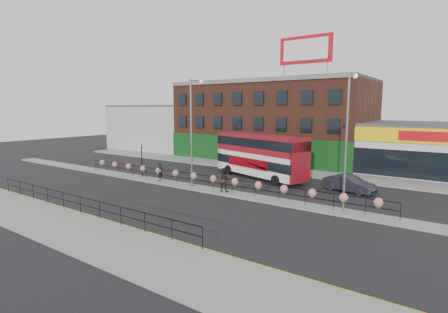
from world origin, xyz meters
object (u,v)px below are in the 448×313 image
Objects in this scene: pedestrian_a at (160,172)px; lamp_column_west at (193,123)px; lamp_column_east at (348,130)px; car at (349,184)px; pedestrian_b at (223,180)px; double_decker_bus at (260,152)px.

lamp_column_west is at bearing -97.46° from pedestrian_a.
lamp_column_east is at bearing 0.45° from lamp_column_west.
lamp_column_west reaches higher than car.
lamp_column_east is (1.38, -6.03, 4.74)m from car.
pedestrian_a is 0.19× the size of lamp_column_west.
car is 16.61m from pedestrian_a.
pedestrian_a is at bearing 125.31° from car.
pedestrian_a is 6.00m from lamp_column_west.
pedestrian_a is at bearing -178.29° from lamp_column_west.
car is 10.33m from pedestrian_b.
lamp_column_west is 12.84m from lamp_column_east.
double_decker_bus is at bearing 98.00° from car.
lamp_column_west is 1.02× the size of lamp_column_east.
pedestrian_a is 7.22m from pedestrian_b.
lamp_column_west is at bearing 131.37° from car.
double_decker_bus is 7.30m from pedestrian_b.
pedestrian_a is at bearing -13.56° from pedestrian_b.
lamp_column_west reaches higher than pedestrian_b.
car is at bearing 28.14° from lamp_column_west.
car is at bearing -5.23° from double_decker_bus.
pedestrian_b is at bearing -178.32° from lamp_column_east.
pedestrian_b is 0.22× the size of lamp_column_east.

